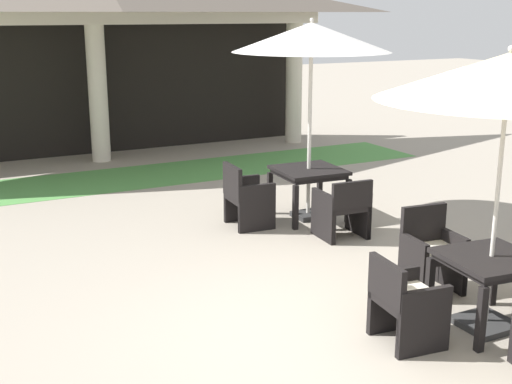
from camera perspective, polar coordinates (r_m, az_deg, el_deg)
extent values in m
plane|color=#9E9384|center=(6.67, 7.30, -11.70)|extent=(60.00, 60.00, 0.00)
cylinder|color=beige|center=(14.18, -13.17, 8.01)|extent=(0.38, 0.38, 2.74)
cylinder|color=beige|center=(15.94, 3.21, 9.09)|extent=(0.38, 0.38, 2.74)
cube|color=beige|center=(14.09, -13.53, 14.04)|extent=(9.99, 0.70, 0.24)
cube|color=black|center=(15.05, -14.03, 8.34)|extent=(9.79, 0.16, 2.74)
cube|color=#519347|center=(12.77, -10.86, 1.17)|extent=(12.19, 1.83, 0.01)
cube|color=black|center=(9.98, 4.47, 1.85)|extent=(0.99, 0.99, 0.05)
cube|color=black|center=(9.99, 4.46, 1.54)|extent=(0.91, 0.91, 0.06)
cube|color=black|center=(9.52, 3.34, -1.31)|extent=(0.07, 0.07, 0.64)
cube|color=black|center=(9.92, 7.77, -0.75)|extent=(0.07, 0.07, 0.64)
cube|color=black|center=(10.26, 1.18, -0.09)|extent=(0.07, 0.07, 0.64)
cube|color=black|center=(10.64, 5.38, 0.39)|extent=(0.07, 0.07, 0.64)
cube|color=#2D2D2D|center=(10.16, 4.39, -1.96)|extent=(0.40, 0.40, 0.08)
cylinder|color=beige|center=(9.87, 4.53, 5.07)|extent=(0.05, 0.05, 2.60)
cone|color=white|center=(9.73, 4.70, 12.87)|extent=(2.25, 2.25, 0.41)
sphere|color=beige|center=(9.72, 4.73, 14.24)|extent=(0.06, 0.06, 0.06)
cube|color=black|center=(9.25, 7.20, -1.17)|extent=(0.63, 0.61, 0.07)
cube|color=silver|center=(9.23, 7.21, -0.81)|extent=(0.58, 0.56, 0.05)
cube|color=black|center=(8.97, 8.11, -0.26)|extent=(0.60, 0.10, 0.36)
cube|color=black|center=(9.14, 5.68, -2.00)|extent=(0.10, 0.58, 0.66)
cube|color=black|center=(9.42, 8.63, -1.60)|extent=(0.10, 0.58, 0.66)
cube|color=black|center=(9.40, 4.93, -2.33)|extent=(0.06, 0.06, 0.40)
cube|color=black|center=(9.66, 7.74, -1.94)|extent=(0.06, 0.06, 0.40)
cube|color=black|center=(8.97, 6.51, -3.22)|extent=(0.06, 0.06, 0.40)
cube|color=black|center=(9.24, 9.41, -2.78)|extent=(0.06, 0.06, 0.40)
cube|color=black|center=(9.66, -0.58, -0.51)|extent=(0.59, 0.63, 0.07)
cube|color=silver|center=(9.64, -0.58, -0.17)|extent=(0.54, 0.58, 0.05)
cube|color=black|center=(9.49, -2.00, 0.88)|extent=(0.10, 0.60, 0.46)
cube|color=black|center=(9.92, -1.20, -0.54)|extent=(0.55, 0.10, 0.67)
cube|color=black|center=(9.43, 0.09, -1.36)|extent=(0.55, 0.10, 0.67)
cube|color=black|center=(10.05, 0.12, -1.21)|extent=(0.06, 0.06, 0.37)
cube|color=black|center=(9.58, 1.42, -2.03)|extent=(0.06, 0.06, 0.37)
cube|color=black|center=(9.87, -2.51, -1.52)|extent=(0.06, 0.06, 0.37)
cube|color=black|center=(9.39, -1.32, -2.38)|extent=(0.06, 0.06, 0.37)
cube|color=black|center=(6.86, 19.21, -5.31)|extent=(0.95, 0.95, 0.05)
cube|color=black|center=(6.87, 19.18, -5.71)|extent=(0.87, 0.87, 0.05)
cube|color=black|center=(6.48, 18.43, -10.15)|extent=(0.08, 0.08, 0.63)
cube|color=black|center=(7.05, 14.40, -7.77)|extent=(0.08, 0.08, 0.63)
cube|color=black|center=(7.51, 19.37, -6.74)|extent=(0.08, 0.08, 0.63)
cube|color=#2D2D2D|center=(7.11, 18.75, -10.42)|extent=(0.51, 0.51, 0.06)
cylinder|color=beige|center=(6.71, 19.56, -1.40)|extent=(0.04, 0.04, 2.38)
cone|color=beige|center=(6.49, 20.51, 9.10)|extent=(2.39, 2.39, 0.43)
sphere|color=beige|center=(6.48, 20.71, 11.23)|extent=(0.06, 0.06, 0.06)
cube|color=black|center=(7.61, 14.72, -5.13)|extent=(0.60, 0.54, 0.07)
cube|color=silver|center=(7.59, 14.75, -4.71)|extent=(0.56, 0.50, 0.05)
cube|color=black|center=(7.70, 13.90, -2.74)|extent=(0.56, 0.12, 0.47)
cube|color=black|center=(7.79, 16.21, -5.61)|extent=(0.11, 0.49, 0.65)
cube|color=black|center=(7.51, 13.06, -6.18)|extent=(0.11, 0.49, 0.65)
cube|color=black|center=(7.67, 17.06, -7.00)|extent=(0.06, 0.06, 0.40)
cube|color=black|center=(7.39, 13.98, -7.62)|extent=(0.06, 0.06, 0.40)
cube|color=black|center=(7.99, 15.18, -5.98)|extent=(0.06, 0.06, 0.40)
cube|color=black|center=(7.72, 12.17, -6.53)|extent=(0.06, 0.06, 0.40)
cube|color=black|center=(6.45, 12.73, -8.94)|extent=(0.59, 0.61, 0.07)
cube|color=silver|center=(6.42, 12.76, -8.45)|extent=(0.54, 0.56, 0.05)
cube|color=black|center=(6.23, 10.96, -7.42)|extent=(0.12, 0.56, 0.38)
cube|color=black|center=(6.68, 11.47, -8.89)|extent=(0.53, 0.12, 0.63)
cube|color=black|center=(6.29, 13.98, -10.58)|extent=(0.53, 0.12, 0.63)
cube|color=black|center=(6.85, 13.15, -9.54)|extent=(0.06, 0.06, 0.37)
cube|color=black|center=(6.48, 15.62, -11.16)|extent=(0.06, 0.06, 0.37)
cube|color=black|center=(6.61, 9.69, -10.27)|extent=(0.06, 0.06, 0.37)
cube|color=black|center=(6.23, 12.04, -12.01)|extent=(0.06, 0.06, 0.37)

